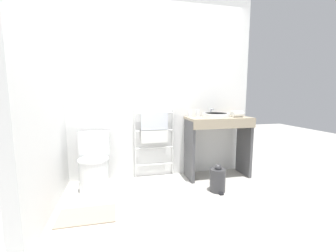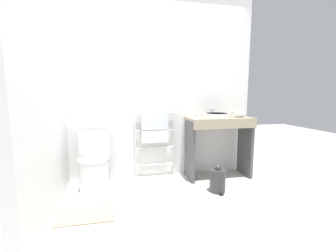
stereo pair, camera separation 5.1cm
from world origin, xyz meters
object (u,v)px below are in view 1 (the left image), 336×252
towel_radiator (154,131)px  hair_dryer (238,114)px  trash_bin (218,180)px  sink_basin (216,115)px  cup_near_edge (198,113)px  cup_near_wall (190,113)px  toilet (94,166)px

towel_radiator → hair_dryer: (1.18, -0.24, 0.25)m
trash_bin → sink_basin: bearing=69.5°
sink_basin → trash_bin: (-0.19, -0.51, -0.76)m
cup_near_edge → trash_bin: cup_near_edge is taller
towel_radiator → cup_near_edge: (0.62, -0.10, 0.26)m
sink_basin → cup_near_wall: (-0.35, 0.13, 0.02)m
toilet → trash_bin: (1.51, -0.43, -0.16)m
cup_near_edge → hair_dryer: cup_near_edge is taller
cup_near_wall → hair_dryer: bearing=-16.3°
towel_radiator → cup_near_wall: size_ratio=9.48×
cup_near_edge → cup_near_wall: bearing=150.8°
towel_radiator → sink_basin: size_ratio=2.53×
toilet → sink_basin: bearing=2.7°
sink_basin → trash_bin: sink_basin is taller
toilet → towel_radiator: towel_radiator is taller
toilet → cup_near_edge: size_ratio=6.85×
toilet → cup_near_edge: bearing=6.0°
sink_basin → cup_near_edge: 0.26m
hair_dryer → toilet: bearing=-179.6°
toilet → cup_near_wall: size_ratio=7.09×
toilet → cup_near_edge: cup_near_edge is taller
cup_near_edge → trash_bin: size_ratio=0.31×
sink_basin → towel_radiator: bearing=168.6°
towel_radiator → cup_near_edge: bearing=-9.6°
sink_basin → cup_near_edge: bearing=164.1°
toilet → hair_dryer: bearing=0.4°
toilet → hair_dryer: (2.01, 0.01, 0.62)m
towel_radiator → hair_dryer: towel_radiator is taller
cup_near_wall → trash_bin: cup_near_wall is taller
cup_near_wall → hair_dryer: 0.69m
towel_radiator → sink_basin: (0.87, -0.18, 0.24)m
cup_near_edge → toilet: bearing=-174.0°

